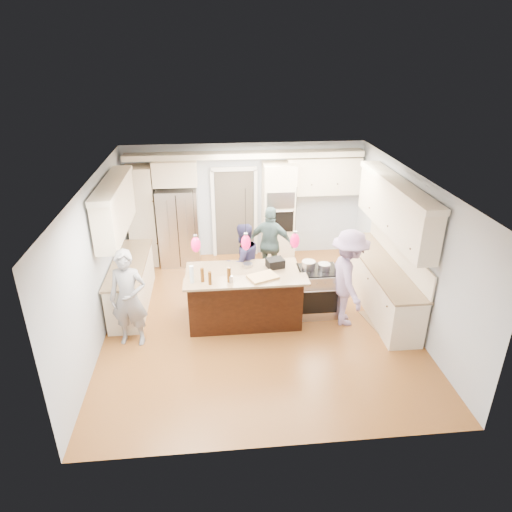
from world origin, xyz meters
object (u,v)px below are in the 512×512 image
(kitchen_island, at_px, (244,295))
(island_range, at_px, (318,291))
(refrigerator, at_px, (179,227))
(person_bar_end, at_px, (129,299))
(person_far_left, at_px, (243,262))

(kitchen_island, height_order, island_range, kitchen_island)
(refrigerator, relative_size, island_range, 1.96)
(person_bar_end, relative_size, person_far_left, 1.08)
(island_range, relative_size, person_far_left, 0.58)
(island_range, bearing_deg, refrigerator, 137.41)
(kitchen_island, bearing_deg, person_bar_end, -163.98)
(refrigerator, height_order, person_far_left, refrigerator)
(refrigerator, xyz_separation_m, island_range, (2.71, -2.49, -0.44))
(refrigerator, relative_size, kitchen_island, 0.86)
(person_bar_end, xyz_separation_m, person_far_left, (2.00, 1.34, -0.07))
(kitchen_island, relative_size, person_bar_end, 1.22)
(refrigerator, height_order, island_range, refrigerator)
(person_far_left, bearing_deg, island_range, 126.68)
(kitchen_island, bearing_deg, island_range, 3.08)
(refrigerator, bearing_deg, island_range, -42.59)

